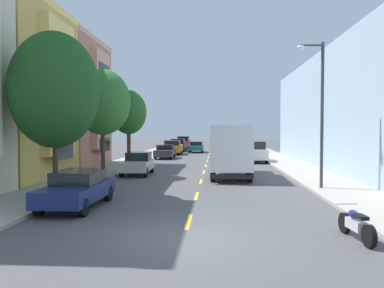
{
  "coord_description": "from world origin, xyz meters",
  "views": [
    {
      "loc": [
        0.92,
        -10.82,
        3.04
      ],
      "look_at": [
        -1.64,
        29.45,
        1.53
      ],
      "focal_mm": 36.75,
      "sensor_mm": 36.0,
      "label": 1
    }
  ],
  "objects_px": {
    "parked_suv_white": "(255,151)",
    "parked_hatchback_silver": "(138,163)",
    "parked_sedan_navy": "(78,188)",
    "moving_teal_sedan": "(196,147)",
    "street_lamp": "(319,104)",
    "parked_pickup_black": "(179,145)",
    "delivery_box_truck": "(231,148)",
    "parked_suv_red": "(184,142)",
    "parked_motorcycle": "(356,225)",
    "street_tree_third": "(129,112)",
    "street_tree_second": "(103,102)",
    "street_tree_nearest": "(54,90)",
    "parked_sedan_charcoal": "(165,151)",
    "parked_sedan_forest": "(244,147)",
    "parked_pickup_orange": "(173,148)"
  },
  "relations": [
    {
      "from": "street_tree_third",
      "to": "parked_suv_white",
      "type": "xyz_separation_m",
      "value": [
        10.82,
        4.5,
        -3.46
      ]
    },
    {
      "from": "parked_suv_white",
      "to": "parked_sedan_navy",
      "type": "height_order",
      "value": "parked_suv_white"
    },
    {
      "from": "street_lamp",
      "to": "parked_suv_white",
      "type": "bearing_deg",
      "value": 95.18
    },
    {
      "from": "street_tree_second",
      "to": "parked_sedan_charcoal",
      "type": "height_order",
      "value": "street_tree_second"
    },
    {
      "from": "parked_suv_white",
      "to": "parked_motorcycle",
      "type": "distance_m",
      "value": 25.77
    },
    {
      "from": "street_tree_nearest",
      "to": "street_tree_third",
      "type": "distance_m",
      "value": 14.91
    },
    {
      "from": "parked_suv_white",
      "to": "parked_pickup_black",
      "type": "bearing_deg",
      "value": 116.31
    },
    {
      "from": "parked_sedan_charcoal",
      "to": "parked_hatchback_silver",
      "type": "relative_size",
      "value": 1.12
    },
    {
      "from": "street_lamp",
      "to": "parked_sedan_navy",
      "type": "distance_m",
      "value": 12.06
    },
    {
      "from": "parked_sedan_charcoal",
      "to": "parked_pickup_black",
      "type": "xyz_separation_m",
      "value": [
        0.02,
        13.98,
        0.08
      ]
    },
    {
      "from": "parked_sedan_charcoal",
      "to": "street_tree_nearest",
      "type": "bearing_deg",
      "value": -94.72
    },
    {
      "from": "street_tree_nearest",
      "to": "parked_sedan_charcoal",
      "type": "distance_m",
      "value": 23.77
    },
    {
      "from": "street_tree_third",
      "to": "parked_sedan_forest",
      "type": "bearing_deg",
      "value": 60.7
    },
    {
      "from": "parked_pickup_orange",
      "to": "street_tree_third",
      "type": "bearing_deg",
      "value": -97.69
    },
    {
      "from": "parked_suv_red",
      "to": "parked_sedan_forest",
      "type": "relative_size",
      "value": 1.07
    },
    {
      "from": "delivery_box_truck",
      "to": "moving_teal_sedan",
      "type": "xyz_separation_m",
      "value": [
        -3.6,
        26.57,
        -1.13
      ]
    },
    {
      "from": "parked_suv_white",
      "to": "street_tree_nearest",
      "type": "bearing_deg",
      "value": -119.14
    },
    {
      "from": "street_tree_second",
      "to": "parked_hatchback_silver",
      "type": "bearing_deg",
      "value": 29.95
    },
    {
      "from": "parked_motorcycle",
      "to": "street_tree_nearest",
      "type": "bearing_deg",
      "value": 150.27
    },
    {
      "from": "parked_motorcycle",
      "to": "moving_teal_sedan",
      "type": "bearing_deg",
      "value": 99.14
    },
    {
      "from": "moving_teal_sedan",
      "to": "parked_motorcycle",
      "type": "xyz_separation_m",
      "value": [
        6.55,
        -40.72,
        -0.34
      ]
    },
    {
      "from": "street_lamp",
      "to": "parked_pickup_black",
      "type": "bearing_deg",
      "value": 106.6
    },
    {
      "from": "parked_sedan_charcoal",
      "to": "parked_suv_red",
      "type": "distance_m",
      "value": 21.82
    },
    {
      "from": "parked_suv_white",
      "to": "parked_hatchback_silver",
      "type": "xyz_separation_m",
      "value": [
        -8.79,
        -10.78,
        -0.23
      ]
    },
    {
      "from": "street_lamp",
      "to": "parked_sedan_forest",
      "type": "relative_size",
      "value": 1.59
    },
    {
      "from": "street_tree_third",
      "to": "moving_teal_sedan",
      "type": "bearing_deg",
      "value": 76.7
    },
    {
      "from": "street_tree_nearest",
      "to": "street_tree_second",
      "type": "relative_size",
      "value": 1.08
    },
    {
      "from": "parked_hatchback_silver",
      "to": "parked_suv_white",
      "type": "bearing_deg",
      "value": 50.81
    },
    {
      "from": "street_tree_second",
      "to": "parked_hatchback_silver",
      "type": "relative_size",
      "value": 1.68
    },
    {
      "from": "parked_sedan_charcoal",
      "to": "parked_pickup_black",
      "type": "height_order",
      "value": "parked_pickup_black"
    },
    {
      "from": "street_lamp",
      "to": "moving_teal_sedan",
      "type": "bearing_deg",
      "value": 103.65
    },
    {
      "from": "parked_suv_red",
      "to": "parked_sedan_forest",
      "type": "height_order",
      "value": "parked_suv_red"
    },
    {
      "from": "street_tree_second",
      "to": "parked_sedan_charcoal",
      "type": "distance_m",
      "value": 16.51
    },
    {
      "from": "street_lamp",
      "to": "parked_suv_white",
      "type": "distance_m",
      "value": 17.35
    },
    {
      "from": "street_tree_second",
      "to": "parked_sedan_navy",
      "type": "distance_m",
      "value": 10.85
    },
    {
      "from": "street_tree_third",
      "to": "moving_teal_sedan",
      "type": "xyz_separation_m",
      "value": [
        4.6,
        19.45,
        -3.69
      ]
    },
    {
      "from": "street_tree_second",
      "to": "parked_suv_red",
      "type": "xyz_separation_m",
      "value": [
        2.01,
        37.71,
        -3.8
      ]
    },
    {
      "from": "parked_suv_red",
      "to": "parked_sedan_forest",
      "type": "bearing_deg",
      "value": -51.47
    },
    {
      "from": "parked_sedan_charcoal",
      "to": "parked_sedan_forest",
      "type": "height_order",
      "value": "same"
    },
    {
      "from": "street_tree_third",
      "to": "street_tree_nearest",
      "type": "bearing_deg",
      "value": -90.0
    },
    {
      "from": "street_tree_nearest",
      "to": "street_tree_second",
      "type": "xyz_separation_m",
      "value": [
        0.0,
        7.45,
        -0.02
      ]
    },
    {
      "from": "street_tree_nearest",
      "to": "parked_sedan_navy",
      "type": "height_order",
      "value": "street_tree_nearest"
    },
    {
      "from": "parked_sedan_navy",
      "to": "moving_teal_sedan",
      "type": "xyz_separation_m",
      "value": [
        2.7,
        36.8,
        0.0
      ]
    },
    {
      "from": "moving_teal_sedan",
      "to": "street_tree_second",
      "type": "bearing_deg",
      "value": -99.7
    },
    {
      "from": "moving_teal_sedan",
      "to": "street_tree_third",
      "type": "bearing_deg",
      "value": -103.3
    },
    {
      "from": "delivery_box_truck",
      "to": "parked_suv_red",
      "type": "height_order",
      "value": "delivery_box_truck"
    },
    {
      "from": "parked_suv_white",
      "to": "moving_teal_sedan",
      "type": "distance_m",
      "value": 16.2
    },
    {
      "from": "parked_sedan_navy",
      "to": "moving_teal_sedan",
      "type": "relative_size",
      "value": 1.0
    },
    {
      "from": "parked_pickup_orange",
      "to": "parked_sedan_navy",
      "type": "xyz_separation_m",
      "value": [
        -0.13,
        -32.37,
        -0.08
      ]
    },
    {
      "from": "street_tree_second",
      "to": "parked_suv_red",
      "type": "bearing_deg",
      "value": 86.94
    }
  ]
}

